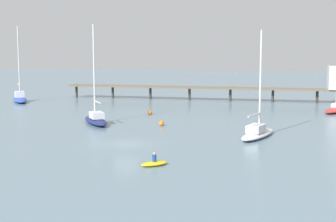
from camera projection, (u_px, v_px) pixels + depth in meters
The scene contains 8 objects.
ground_plane at pixel (125, 144), 49.74m from camera, with size 400.00×400.00×0.00m, color slate.
pier at pixel (288, 82), 90.78m from camera, with size 58.94×5.80×6.92m.
sailboat_navy at pixel (96, 118), 63.51m from camera, with size 6.88×8.09×13.10m.
sailboat_blue at pixel (20, 98), 91.43m from camera, with size 7.37×8.64×14.29m.
sailboat_white at pixel (258, 131), 53.56m from camera, with size 4.18×9.00×11.90m.
dinghy_yellow at pixel (154, 163), 40.26m from camera, with size 2.48×2.57×1.14m.
mooring_buoy_near at pixel (162, 123), 61.95m from camera, with size 0.67×0.67×0.67m, color orange.
mooring_buoy_outer at pixel (150, 112), 73.06m from camera, with size 0.69×0.69×0.69m, color orange.
Camera 1 is at (17.43, -45.95, 9.47)m, focal length 51.36 mm.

